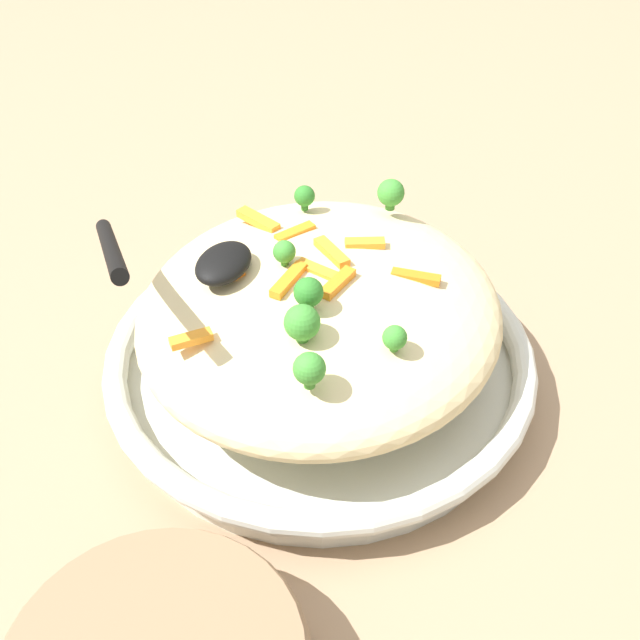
{
  "coord_description": "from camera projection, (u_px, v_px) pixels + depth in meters",
  "views": [
    {
      "loc": [
        -0.46,
        -0.19,
        0.5
      ],
      "look_at": [
        0.0,
        0.0,
        0.07
      ],
      "focal_mm": 45.58,
      "sensor_mm": 36.0,
      "label": 1
    }
  ],
  "objects": [
    {
      "name": "carrot_piece_3",
      "position": [
        322.0,
        269.0,
        0.63
      ],
      "size": [
        0.02,
        0.04,
        0.01
      ],
      "primitive_type": "cube",
      "rotation": [
        0.0,
        0.0,
        4.5
      ],
      "color": "orange",
      "rests_on": "pasta_mound"
    },
    {
      "name": "serving_spoon",
      "position": [
        182.0,
        258.0,
        0.61
      ],
      "size": [
        0.15,
        0.14,
        0.08
      ],
      "color": "black",
      "rests_on": "pasta_mound"
    },
    {
      "name": "pasta_mound",
      "position": [
        320.0,
        312.0,
        0.65
      ],
      "size": [
        0.31,
        0.29,
        0.08
      ],
      "primitive_type": "ellipsoid",
      "color": "beige",
      "rests_on": "serving_bowl"
    },
    {
      "name": "carrot_piece_8",
      "position": [
        336.0,
        253.0,
        0.64
      ],
      "size": [
        0.03,
        0.04,
        0.01
      ],
      "primitive_type": "cube",
      "rotation": [
        0.0,
        0.0,
        4.07
      ],
      "color": "orange",
      "rests_on": "pasta_mound"
    },
    {
      "name": "carrot_piece_0",
      "position": [
        230.0,
        270.0,
        0.64
      ],
      "size": [
        0.02,
        0.03,
        0.01
      ],
      "primitive_type": "cube",
      "rotation": [
        0.0,
        0.0,
        4.19
      ],
      "color": "orange",
      "rests_on": "pasta_mound"
    },
    {
      "name": "carrot_piece_4",
      "position": [
        365.0,
        243.0,
        0.66
      ],
      "size": [
        0.02,
        0.03,
        0.01
      ],
      "primitive_type": "cube",
      "rotation": [
        0.0,
        0.0,
        1.99
      ],
      "color": "orange",
      "rests_on": "pasta_mound"
    },
    {
      "name": "broccoli_floret_4",
      "position": [
        305.0,
        196.0,
        0.7
      ],
      "size": [
        0.02,
        0.02,
        0.02
      ],
      "color": "#296820",
      "rests_on": "pasta_mound"
    },
    {
      "name": "carrot_piece_9",
      "position": [
        258.0,
        220.0,
        0.69
      ],
      "size": [
        0.03,
        0.04,
        0.01
      ],
      "primitive_type": "cube",
      "rotation": [
        0.0,
        0.0,
        1.22
      ],
      "color": "orange",
      "rests_on": "pasta_mound"
    },
    {
      "name": "ground_plane",
      "position": [
        320.0,
        384.0,
        0.71
      ],
      "size": [
        2.4,
        2.4,
        0.0
      ],
      "primitive_type": "plane",
      "color": "#9E7F60"
    },
    {
      "name": "broccoli_floret_0",
      "position": [
        391.0,
        193.0,
        0.7
      ],
      "size": [
        0.02,
        0.02,
        0.03
      ],
      "color": "#377928",
      "rests_on": "pasta_mound"
    },
    {
      "name": "broccoli_floret_6",
      "position": [
        395.0,
        338.0,
        0.57
      ],
      "size": [
        0.02,
        0.02,
        0.02
      ],
      "color": "#377928",
      "rests_on": "pasta_mound"
    },
    {
      "name": "serving_bowl",
      "position": [
        320.0,
        363.0,
        0.69
      ],
      "size": [
        0.36,
        0.36,
        0.05
      ],
      "color": "silver",
      "rests_on": "ground_plane"
    },
    {
      "name": "carrot_piece_1",
      "position": [
        295.0,
        233.0,
        0.67
      ],
      "size": [
        0.04,
        0.03,
        0.01
      ],
      "primitive_type": "cube",
      "rotation": [
        0.0,
        0.0,
        2.59
      ],
      "color": "orange",
      "rests_on": "pasta_mound"
    },
    {
      "name": "broccoli_floret_3",
      "position": [
        284.0,
        252.0,
        0.63
      ],
      "size": [
        0.02,
        0.02,
        0.02
      ],
      "color": "#377928",
      "rests_on": "pasta_mound"
    },
    {
      "name": "broccoli_floret_5",
      "position": [
        309.0,
        293.0,
        0.59
      ],
      "size": [
        0.02,
        0.02,
        0.03
      ],
      "color": "#296820",
      "rests_on": "pasta_mound"
    },
    {
      "name": "carrot_piece_5",
      "position": [
        338.0,
        283.0,
        0.61
      ],
      "size": [
        0.04,
        0.02,
        0.01
      ],
      "primitive_type": "cube",
      "rotation": [
        0.0,
        0.0,
        6.07
      ],
      "color": "orange",
      "rests_on": "pasta_mound"
    },
    {
      "name": "broccoli_floret_1",
      "position": [
        302.0,
        323.0,
        0.57
      ],
      "size": [
        0.03,
        0.03,
        0.03
      ],
      "color": "#377928",
      "rests_on": "pasta_mound"
    },
    {
      "name": "carrot_piece_2",
      "position": [
        416.0,
        277.0,
        0.63
      ],
      "size": [
        0.01,
        0.04,
        0.01
      ],
      "primitive_type": "cube",
      "rotation": [
        0.0,
        0.0,
        4.82
      ],
      "color": "orange",
      "rests_on": "pasta_mound"
    },
    {
      "name": "carrot_piece_6",
      "position": [
        191.0,
        339.0,
        0.58
      ],
      "size": [
        0.03,
        0.03,
        0.01
      ],
      "primitive_type": "cube",
      "rotation": [
        0.0,
        0.0,
        2.36
      ],
      "color": "orange",
      "rests_on": "pasta_mound"
    },
    {
      "name": "carrot_piece_7",
      "position": [
        289.0,
        280.0,
        0.62
      ],
      "size": [
        0.04,
        0.01,
        0.01
      ],
      "primitive_type": "cube",
      "rotation": [
        0.0,
        0.0,
        3.04
      ],
      "color": "orange",
      "rests_on": "pasta_mound"
    },
    {
      "name": "broccoli_floret_2",
      "position": [
        309.0,
        369.0,
        0.54
      ],
      "size": [
        0.02,
        0.02,
        0.03
      ],
      "color": "#377928",
      "rests_on": "pasta_mound"
    }
  ]
}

